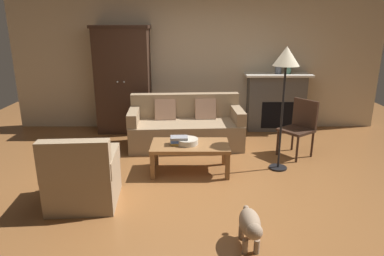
% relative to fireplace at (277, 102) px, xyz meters
% --- Properties ---
extents(ground_plane, '(9.60, 9.60, 0.00)m').
position_rel_fireplace_xyz_m(ground_plane, '(-1.55, -2.30, -0.57)').
color(ground_plane, brown).
extents(back_wall, '(7.20, 0.10, 2.80)m').
position_rel_fireplace_xyz_m(back_wall, '(-1.55, 0.25, 0.83)').
color(back_wall, beige).
rests_on(back_wall, ground).
extents(fireplace, '(1.26, 0.48, 1.12)m').
position_rel_fireplace_xyz_m(fireplace, '(0.00, 0.00, 0.00)').
color(fireplace, '#4C4947').
rests_on(fireplace, ground).
extents(armoire, '(1.06, 0.57, 2.01)m').
position_rel_fireplace_xyz_m(armoire, '(-2.95, -0.08, 0.44)').
color(armoire, '#382319').
rests_on(armoire, ground).
extents(couch, '(1.97, 0.97, 0.86)m').
position_rel_fireplace_xyz_m(couch, '(-1.75, -0.92, -0.25)').
color(couch, '#937A5B').
rests_on(couch, ground).
extents(coffee_table, '(1.10, 0.60, 0.42)m').
position_rel_fireplace_xyz_m(coffee_table, '(-1.67, -2.05, -0.20)').
color(coffee_table, olive).
rests_on(coffee_table, ground).
extents(fruit_bowl, '(0.31, 0.31, 0.08)m').
position_rel_fireplace_xyz_m(fruit_bowl, '(-1.71, -2.05, -0.11)').
color(fruit_bowl, beige).
rests_on(fruit_bowl, coffee_table).
extents(book_stack, '(0.26, 0.20, 0.12)m').
position_rel_fireplace_xyz_m(book_stack, '(-1.82, -2.07, -0.09)').
color(book_stack, gold).
rests_on(book_stack, coffee_table).
extents(mantel_vase_slate, '(0.12, 0.12, 0.19)m').
position_rel_fireplace_xyz_m(mantel_vase_slate, '(-0.00, -0.02, 0.65)').
color(mantel_vase_slate, '#565B66').
rests_on(mantel_vase_slate, fireplace).
extents(mantel_vase_jade, '(0.13, 0.13, 0.22)m').
position_rel_fireplace_xyz_m(mantel_vase_jade, '(0.18, -0.02, 0.66)').
color(mantel_vase_jade, slate).
rests_on(mantel_vase_jade, fireplace).
extents(armchair_near_left, '(0.83, 0.82, 0.88)m').
position_rel_fireplace_xyz_m(armchair_near_left, '(-2.92, -2.98, -0.25)').
color(armchair_near_left, '#997F60').
rests_on(armchair_near_left, ground).
extents(side_chair_wooden, '(0.62, 0.62, 0.90)m').
position_rel_fireplace_xyz_m(side_chair_wooden, '(0.07, -1.38, -0.06)').
color(side_chair_wooden, '#382319').
rests_on(side_chair_wooden, ground).
extents(floor_lamp, '(0.36, 0.36, 1.76)m').
position_rel_fireplace_xyz_m(floor_lamp, '(-0.38, -1.94, 0.96)').
color(floor_lamp, black).
rests_on(floor_lamp, ground).
extents(dog, '(0.20, 0.57, 0.39)m').
position_rel_fireplace_xyz_m(dog, '(-1.10, -3.82, -0.32)').
color(dog, gray).
rests_on(dog, ground).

